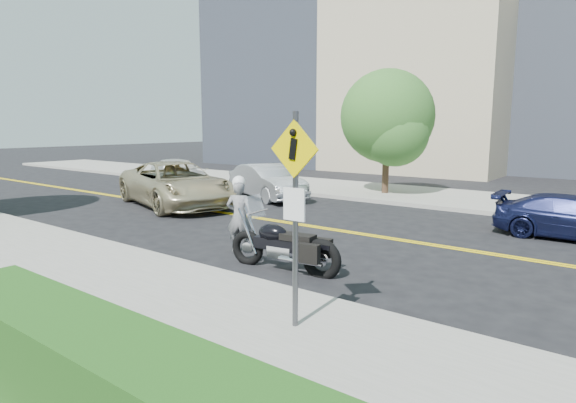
% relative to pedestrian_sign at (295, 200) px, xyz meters
% --- Properties ---
extents(ground_plane, '(120.00, 120.00, 0.00)m').
position_rel_pedestrian_sign_xyz_m(ground_plane, '(-4.20, 6.31, -1.96)').
color(ground_plane, black).
rests_on(ground_plane, ground).
extents(sidewalk_near, '(60.00, 5.00, 0.15)m').
position_rel_pedestrian_sign_xyz_m(sidewalk_near, '(-4.20, -1.19, -1.89)').
color(sidewalk_near, '#9E9B91').
rests_on(sidewalk_near, ground_plane).
extents(sidewalk_far, '(60.00, 5.00, 0.15)m').
position_rel_pedestrian_sign_xyz_m(sidewalk_far, '(-4.20, 13.81, -1.89)').
color(sidewalk_far, '#9E9B91').
rests_on(sidewalk_far, ground_plane).
extents(pedestrian_sign, '(0.78, 0.08, 3.00)m').
position_rel_pedestrian_sign_xyz_m(pedestrian_sign, '(0.00, 0.00, 0.00)').
color(pedestrian_sign, '#4C4C51').
rests_on(pedestrian_sign, sidewalk_near).
extents(motorcyclist, '(0.74, 0.64, 1.82)m').
position_rel_pedestrian_sign_xyz_m(motorcyclist, '(-3.77, 2.87, -1.06)').
color(motorcyclist, '#B7B7BD').
rests_on(motorcyclist, ground).
extents(motorcycle, '(2.56, 1.05, 1.52)m').
position_rel_pedestrian_sign_xyz_m(motorcycle, '(-2.06, 2.38, -1.20)').
color(motorcycle, black).
rests_on(motorcycle, ground).
extents(suv, '(6.44, 4.38, 1.64)m').
position_rel_pedestrian_sign_xyz_m(suv, '(-10.18, 6.24, -1.14)').
color(suv, '#C0B48C').
rests_on(suv, ground).
extents(parked_car_white, '(4.39, 2.69, 1.40)m').
position_rel_pedestrian_sign_xyz_m(parked_car_white, '(-14.99, 10.37, -1.26)').
color(parked_car_white, silver).
rests_on(parked_car_white, ground).
extents(parked_car_silver, '(4.53, 2.95, 1.41)m').
position_rel_pedestrian_sign_xyz_m(parked_car_silver, '(-8.66, 9.67, -1.26)').
color(parked_car_silver, '#ACB0B4').
rests_on(parked_car_silver, ground).
extents(parked_car_blue, '(4.00, 1.73, 1.15)m').
position_rel_pedestrian_sign_xyz_m(parked_car_blue, '(2.28, 9.20, -1.39)').
color(parked_car_blue, '#161B44').
rests_on(parked_car_blue, ground).
extents(tree_far_a, '(3.85, 3.85, 5.26)m').
position_rel_pedestrian_sign_xyz_m(tree_far_a, '(-5.17, 13.27, 1.37)').
color(tree_far_a, '#382619').
rests_on(tree_far_a, ground).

